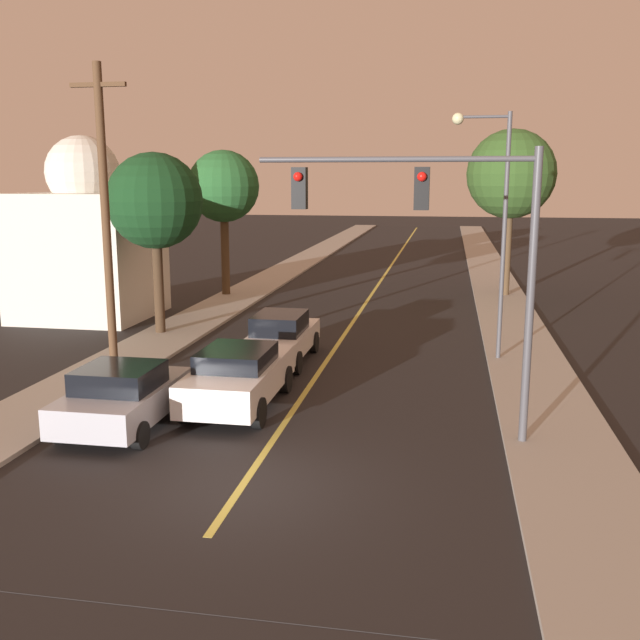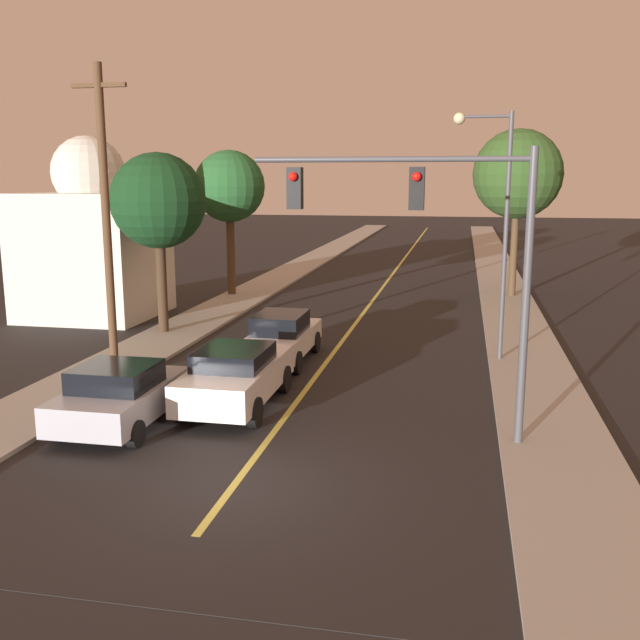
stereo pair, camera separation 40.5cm
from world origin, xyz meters
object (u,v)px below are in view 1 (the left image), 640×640
at_px(streetlamp_right, 493,205).
at_px(domed_building_left, 87,242).
at_px(car_near_lane_front, 239,376).
at_px(car_near_lane_second, 281,337).
at_px(car_outer_lane_front, 123,396).
at_px(tree_left_far, 155,202).
at_px(tree_left_near, 223,187).
at_px(tree_right_near, 511,175).
at_px(traffic_signal_mast, 441,231).
at_px(utility_pole_left, 106,220).

xyz_separation_m(streetlamp_right, domed_building_left, (-16.23, 4.71, -1.82)).
distance_m(car_near_lane_front, domed_building_left, 14.68).
relative_size(car_near_lane_second, car_outer_lane_front, 1.16).
height_order(car_near_lane_second, tree_left_far, tree_left_far).
bearing_deg(tree_left_far, streetlamp_right, -8.55).
height_order(streetlamp_right, tree_left_near, streetlamp_right).
xyz_separation_m(car_near_lane_front, tree_right_near, (8.06, 19.15, 5.13)).
distance_m(streetlamp_right, domed_building_left, 16.99).
distance_m(car_outer_lane_front, domed_building_left, 14.96).
relative_size(car_near_lane_front, traffic_signal_mast, 0.74).
bearing_deg(tree_left_near, traffic_signal_mast, -59.79).
bearing_deg(car_outer_lane_front, tree_right_near, 64.00).
bearing_deg(tree_left_far, domed_building_left, 146.05).
bearing_deg(domed_building_left, car_near_lane_second, -31.83).
bearing_deg(utility_pole_left, car_near_lane_front, -21.81).
bearing_deg(tree_left_near, car_near_lane_front, -71.37).
distance_m(streetlamp_right, tree_left_near, 16.34).
distance_m(tree_left_far, domed_building_left, 5.52).
bearing_deg(tree_right_near, tree_left_near, -170.78).
bearing_deg(tree_left_far, car_near_lane_front, -55.37).
height_order(car_outer_lane_front, tree_left_far, tree_left_far).
height_order(tree_right_near, domed_building_left, tree_right_near).
bearing_deg(streetlamp_right, car_outer_lane_front, -137.45).
distance_m(car_near_lane_front, car_near_lane_second, 4.70).
bearing_deg(streetlamp_right, tree_right_near, 83.18).
bearing_deg(tree_left_near, utility_pole_left, -84.63).
relative_size(streetlamp_right, tree_left_far, 1.16).
bearing_deg(tree_right_near, traffic_signal_mast, -98.43).
distance_m(car_near_lane_second, tree_left_near, 14.23).
height_order(car_near_lane_front, car_outer_lane_front, car_near_lane_front).
xyz_separation_m(streetlamp_right, tree_left_near, (-12.19, 10.88, 0.38)).
bearing_deg(tree_right_near, car_outer_lane_front, -116.00).
height_order(streetlamp_right, utility_pole_left, utility_pole_left).
xyz_separation_m(traffic_signal_mast, streetlamp_right, (1.49, 7.51, 0.29)).
bearing_deg(utility_pole_left, tree_left_near, 95.37).
bearing_deg(traffic_signal_mast, car_near_lane_second, 129.03).
bearing_deg(traffic_signal_mast, streetlamp_right, 78.79).
bearing_deg(car_near_lane_front, tree_left_near, 108.63).
relative_size(car_near_lane_front, tree_left_near, 0.66).
bearing_deg(tree_left_far, tree_right_near, 40.06).
bearing_deg(tree_left_near, car_near_lane_second, -64.98).
xyz_separation_m(car_near_lane_second, car_outer_lane_front, (-2.25, -6.68, -0.04)).
distance_m(traffic_signal_mast, domed_building_left, 19.20).
relative_size(utility_pole_left, tree_left_near, 1.24).
bearing_deg(car_near_lane_second, traffic_signal_mast, -50.97).
bearing_deg(tree_left_near, tree_right_near, 9.22).
xyz_separation_m(car_outer_lane_front, tree_left_far, (-3.16, 9.81, 4.19)).
xyz_separation_m(car_near_lane_front, car_outer_lane_front, (-2.25, -1.98, -0.07)).
relative_size(streetlamp_right, domed_building_left, 1.02).
distance_m(utility_pole_left, tree_left_far, 6.23).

